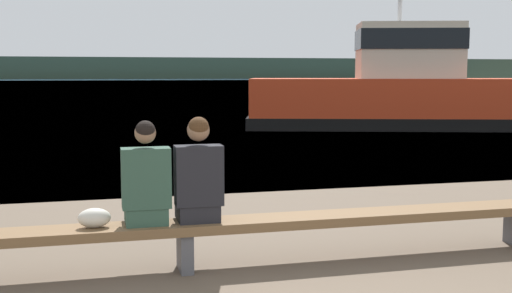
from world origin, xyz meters
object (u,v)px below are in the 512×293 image
at_px(person_right, 198,177).
at_px(shopping_bag, 94,218).
at_px(tugboat_red, 396,95).
at_px(person_left, 146,182).
at_px(bench_main, 185,230).

xyz_separation_m(person_right, shopping_bag, (-0.97, -0.00, -0.34)).
relative_size(shopping_bag, tugboat_red, 0.03).
relative_size(person_left, shopping_bag, 3.28).
xyz_separation_m(person_left, person_right, (0.49, -0.00, 0.02)).
height_order(bench_main, shopping_bag, shopping_bag).
bearing_deg(person_left, tugboat_red, 55.79).
distance_m(person_left, shopping_bag, 0.57).
bearing_deg(person_left, bench_main, -1.27).
relative_size(person_right, shopping_bag, 3.37).
height_order(person_left, tugboat_red, tugboat_red).
bearing_deg(tugboat_red, shopping_bag, 161.75).
bearing_deg(bench_main, person_right, 2.65).
bearing_deg(bench_main, shopping_bag, 179.71).
relative_size(bench_main, person_left, 8.09).
bearing_deg(person_left, shopping_bag, -179.56).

